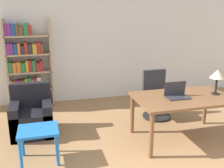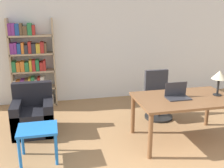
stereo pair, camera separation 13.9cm
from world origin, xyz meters
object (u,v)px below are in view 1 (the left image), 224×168
side_table_blue (38,135)px  bookshelf (27,68)px  laptop (177,94)px  table_lamp (217,75)px  armchair (32,117)px  office_chair (156,96)px  desk (183,102)px

side_table_blue → bookshelf: 2.42m
laptop → bookshelf: bookshelf is taller
table_lamp → armchair: (-3.05, 0.88, -0.79)m
laptop → office_chair: bearing=84.0°
office_chair → armchair: office_chair is taller
office_chair → bookshelf: 2.86m
desk → table_lamp: table_lamp is taller
desk → table_lamp: 0.73m
desk → office_chair: bearing=91.0°
table_lamp → armchair: 3.27m
table_lamp → bookshelf: bearing=144.1°
side_table_blue → armchair: (-0.12, 0.96, -0.12)m
office_chair → side_table_blue: 2.57m
laptop → armchair: bearing=159.8°
desk → bookshelf: bookshelf is taller
table_lamp → armchair: bearing=164.0°
table_lamp → bookshelf: size_ratio=0.22×
desk → armchair: bearing=160.5°
desk → bookshelf: 3.42m
bookshelf → office_chair: bearing=-26.4°
desk → armchair: size_ratio=1.83×
armchair → bookshelf: bearing=93.8°
laptop → bookshelf: size_ratio=0.19×
table_lamp → office_chair: 1.36m
laptop → side_table_blue: laptop is taller
table_lamp → side_table_blue: size_ratio=0.75×
desk → laptop: size_ratio=4.22×
desk → side_table_blue: bearing=-177.7°
bookshelf → laptop: bearing=-43.0°
desk → office_chair: 1.04m
side_table_blue → office_chair: bearing=25.6°
laptop → table_lamp: size_ratio=0.89×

